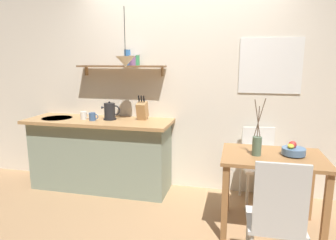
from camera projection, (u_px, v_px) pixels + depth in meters
name	position (u px, v px, depth m)	size (l,w,h in m)	color
ground_plane	(172.00, 207.00, 3.36)	(14.00, 14.00, 0.00)	#A87F56
back_wall	(199.00, 83.00, 3.67)	(6.80, 0.11, 2.70)	silver
kitchen_counter	(101.00, 153.00, 3.80)	(1.83, 0.63, 0.91)	gray
wall_shelf	(126.00, 63.00, 3.68)	(1.13, 0.20, 0.33)	brown
dining_table	(272.00, 169.00, 2.80)	(0.94, 0.67, 0.75)	#9E6B3D
dining_chair_near	(277.00, 217.00, 2.12)	(0.41, 0.40, 0.96)	silver
dining_chair_far	(260.00, 161.00, 3.45)	(0.50, 0.49, 0.86)	white
fruit_bowl	(293.00, 150.00, 2.76)	(0.21, 0.21, 0.14)	#51759E
twig_vase	(257.00, 145.00, 2.76)	(0.10, 0.09, 0.54)	#567056
electric_kettle	(110.00, 111.00, 3.67)	(0.24, 0.16, 0.23)	black
knife_block	(142.00, 110.00, 3.66)	(0.12, 0.18, 0.30)	tan
coffee_mug_by_sink	(84.00, 115.00, 3.70)	(0.12, 0.08, 0.10)	white
coffee_mug_spare	(93.00, 117.00, 3.62)	(0.12, 0.08, 0.10)	#3D5B89
pendant_lamp	(125.00, 61.00, 3.40)	(0.22, 0.22, 0.66)	black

